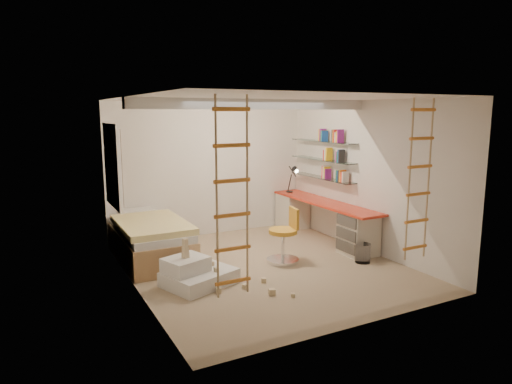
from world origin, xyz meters
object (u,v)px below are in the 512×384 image
bed (150,240)px  desk (323,219)px  play_platform (196,274)px  swivel_chair (284,242)px

bed → desk: bearing=-6.5°
bed → play_platform: size_ratio=1.80×
play_platform → swivel_chair: bearing=9.9°
swivel_chair → play_platform: 1.66m
desk → swivel_chair: 1.54m
desk → bed: bearing=173.5°
desk → bed: desk is taller
desk → swivel_chair: (-1.32, -0.79, -0.08)m
desk → bed: 3.22m
swivel_chair → play_platform: size_ratio=0.80×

